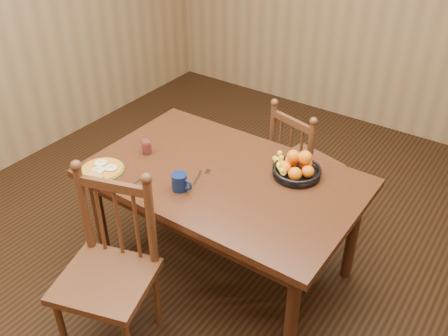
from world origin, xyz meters
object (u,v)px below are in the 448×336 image
Objects in this scene: chair_far at (302,165)px; chair_near at (109,272)px; coffee_mug at (180,182)px; dining_table at (224,187)px; fruit_bowl at (296,168)px; breakfast_plate at (102,170)px.

chair_far is 1.61m from chair_near.
coffee_mug is (-0.26, -1.04, 0.35)m from chair_far.
coffee_mug is (-0.12, -0.26, 0.14)m from dining_table.
dining_table is 0.32m from coffee_mug.
chair_far is 6.95× the size of coffee_mug.
fruit_bowl is (0.35, 0.24, 0.14)m from dining_table.
chair_far is 1.43m from breakfast_plate.
chair_far is at bearing 56.92° from breakfast_plate.
coffee_mug is at bearing 90.66° from chair_far.
chair_near is at bearing 92.96° from chair_far.
chair_near is at bearing -43.34° from breakfast_plate.
fruit_bowl is at bearing 46.78° from coffee_mug.
dining_table is 5.42× the size of breakfast_plate.
chair_near is 1.20m from fruit_bowl.
breakfast_plate is 0.91× the size of fruit_bowl.
fruit_bowl is (0.21, -0.54, 0.35)m from chair_far.
chair_near is (-0.19, -0.79, -0.16)m from dining_table.
coffee_mug is at bearing -115.20° from dining_table.
chair_near reaches higher than breakfast_plate.
chair_far reaches higher than breakfast_plate.
chair_near reaches higher than dining_table.
chair_far is 1.13m from coffee_mug.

